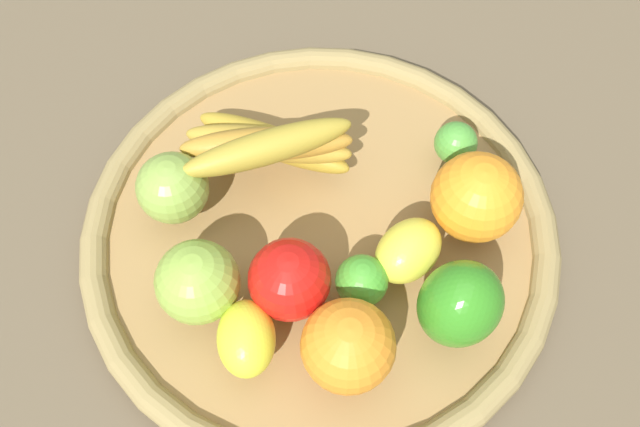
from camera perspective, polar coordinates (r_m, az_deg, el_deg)
ground_plane at (r=0.68m, az=-0.00°, el=-2.16°), size 2.40×2.40×0.00m
basket at (r=0.67m, az=-0.00°, el=-1.56°), size 0.45×0.45×0.03m
lime_1 at (r=0.60m, az=3.43°, el=-5.52°), size 0.05×0.05×0.05m
banana_bunch at (r=0.66m, az=-4.20°, el=5.66°), size 0.17×0.13×0.07m
apple_0 at (r=0.60m, az=-9.97°, el=-5.54°), size 0.09×0.09×0.07m
orange_1 at (r=0.57m, az=2.31°, el=-10.77°), size 0.11×0.11×0.08m
apple_2 at (r=0.65m, az=-11.96°, el=2.06°), size 0.09×0.09×0.07m
lemon_0 at (r=0.62m, az=7.23°, el=-3.03°), size 0.07×0.08×0.05m
lemon_1 at (r=0.59m, az=-6.05°, el=-10.13°), size 0.07×0.08×0.05m
orange_0 at (r=0.64m, az=12.67°, el=1.31°), size 0.11×0.11×0.08m
lime_0 at (r=0.69m, az=11.04°, el=5.69°), size 0.06×0.06×0.04m
bell_pepper at (r=0.59m, az=11.39°, el=-7.25°), size 0.10×0.10×0.08m
apple_1 at (r=0.59m, az=-2.44°, el=-5.44°), size 0.10×0.10×0.07m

